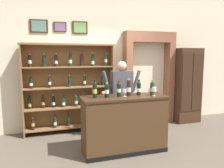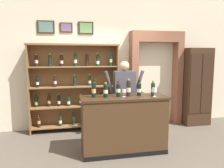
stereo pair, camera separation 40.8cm
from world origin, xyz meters
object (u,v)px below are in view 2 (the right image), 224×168
tasting_bottle_vin_santo (106,90)px  tasting_bottle_chianti (129,88)px  tasting_bottle_prosecco (153,89)px  tasting_bottle_grappa (94,89)px  tasting_counter (124,124)px  shopkeeper (124,91)px  wine_shelf (75,85)px  wine_glass_spare (154,90)px  side_cabinet (196,87)px  tasting_bottle_riserva (118,89)px  tasting_bottle_super_tuscan (139,88)px  wine_glass_left (124,91)px

tasting_bottle_vin_santo → tasting_bottle_chianti: tasting_bottle_chianti is taller
tasting_bottle_prosecco → tasting_bottle_grappa: bearing=177.4°
tasting_counter → shopkeeper: (0.18, 0.63, 0.52)m
wine_shelf → tasting_bottle_vin_santo: (0.49, -1.42, 0.09)m
tasting_counter → wine_glass_spare: 0.84m
side_cabinet → wine_glass_spare: bearing=-141.6°
tasting_counter → shopkeeper: bearing=74.2°
side_cabinet → tasting_bottle_grappa: bearing=-156.7°
tasting_counter → tasting_bottle_chianti: size_ratio=4.97×
tasting_bottle_grappa → wine_glass_spare: tasting_bottle_grappa is taller
tasting_bottle_chianti → side_cabinet: bearing=29.2°
side_cabinet → tasting_bottle_vin_santo: (-2.61, -1.26, 0.19)m
tasting_bottle_riserva → tasting_bottle_super_tuscan: tasting_bottle_super_tuscan is taller
tasting_bottle_grappa → tasting_bottle_vin_santo: 0.21m
wine_shelf → tasting_counter: bearing=-59.8°
tasting_bottle_super_tuscan → tasting_bottle_chianti: bearing=-178.1°
side_cabinet → shopkeeper: bearing=-163.4°
shopkeeper → wine_glass_spare: shopkeeper is taller
shopkeeper → tasting_bottle_prosecco: bearing=-59.5°
tasting_bottle_chianti → tasting_bottle_super_tuscan: 0.21m
tasting_counter → shopkeeper: 0.84m
tasting_bottle_chianti → tasting_bottle_prosecco: size_ratio=1.10×
side_cabinet → tasting_counter: side_cabinet is taller
tasting_bottle_riserva → tasting_bottle_super_tuscan: size_ratio=0.98×
tasting_bottle_grappa → tasting_bottle_prosecco: 1.10m
tasting_bottle_super_tuscan → wine_glass_left: (-0.31, -0.06, -0.04)m
wine_shelf → tasting_bottle_prosecco: (1.38, -1.43, 0.08)m
wine_glass_left → wine_glass_spare: wine_glass_spare is taller
shopkeeper → wine_glass_left: size_ratio=12.37×
tasting_bottle_vin_santo → tasting_bottle_chianti: bearing=5.4°
wine_glass_spare → tasting_bottle_chianti: bearing=160.4°
tasting_bottle_chianti → wine_glass_spare: size_ratio=1.96×
side_cabinet → shopkeeper: 2.18m
side_cabinet → tasting_counter: (-2.27, -1.25, -0.46)m
tasting_bottle_chianti → tasting_bottle_grappa: bearing=179.7°
wine_glass_spare → shopkeeper: bearing=115.6°
shopkeeper → wine_shelf: bearing=141.9°
tasting_bottle_prosecco → wine_glass_left: bearing=-179.6°
wine_glass_spare → tasting_counter: bearing=167.6°
tasting_bottle_prosecco → wine_glass_spare: tasting_bottle_prosecco is taller
wine_glass_spare → side_cabinet: bearing=38.4°
tasting_bottle_riserva → tasting_bottle_chianti: bearing=6.0°
tasting_bottle_vin_santo → tasting_bottle_grappa: bearing=168.0°
tasting_bottle_chianti → tasting_bottle_prosecco: 0.46m
shopkeeper → tasting_bottle_vin_santo: size_ratio=6.20×
tasting_bottle_grappa → wine_glass_spare: 1.09m
shopkeeper → tasting_bottle_vin_santo: bearing=-129.1°
tasting_bottle_vin_santo → wine_glass_left: size_ratio=2.00×
wine_shelf → tasting_bottle_prosecco: bearing=-45.9°
side_cabinet → tasting_bottle_riserva: (-2.37, -1.24, 0.19)m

